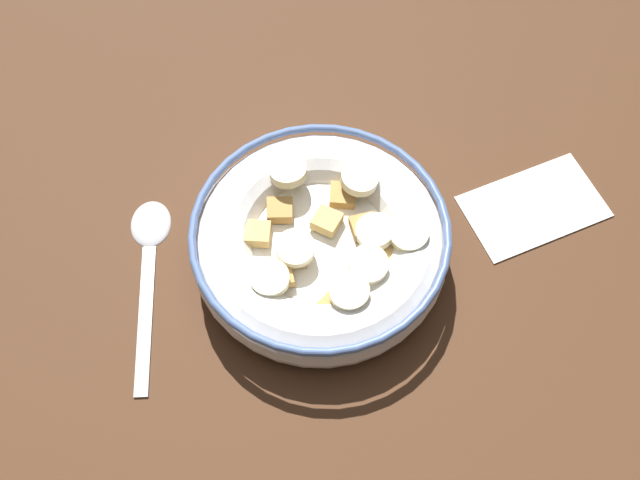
% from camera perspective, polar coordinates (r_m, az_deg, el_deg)
% --- Properties ---
extents(ground_plane, '(1.15, 1.15, 0.02)m').
position_cam_1_polar(ground_plane, '(0.61, 0.00, -1.78)').
color(ground_plane, '#472B19').
extents(cereal_bowl, '(0.19, 0.19, 0.05)m').
position_cam_1_polar(cereal_bowl, '(0.58, 0.02, -0.22)').
color(cereal_bowl, white).
rests_on(cereal_bowl, ground_plane).
extents(spoon, '(0.05, 0.16, 0.01)m').
position_cam_1_polar(spoon, '(0.62, -12.16, -0.60)').
color(spoon, '#B7B7BC').
rests_on(spoon, ground_plane).
extents(folded_napkin, '(0.12, 0.08, 0.00)m').
position_cam_1_polar(folded_napkin, '(0.65, 14.94, 2.60)').
color(folded_napkin, white).
rests_on(folded_napkin, ground_plane).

